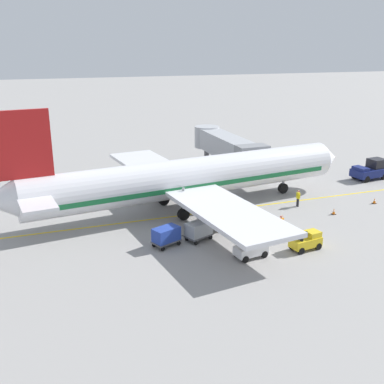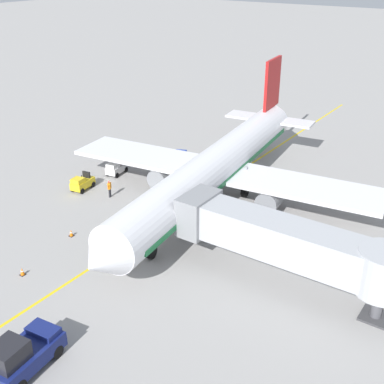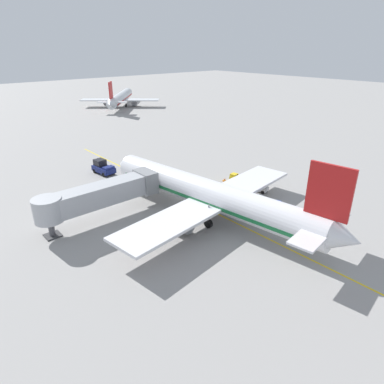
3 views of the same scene
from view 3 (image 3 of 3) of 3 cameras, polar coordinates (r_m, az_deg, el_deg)
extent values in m
plane|color=gray|center=(46.09, 3.33, -3.25)|extent=(400.00, 400.00, 0.00)
cube|color=gold|center=(46.09, 3.33, -3.24)|extent=(0.24, 80.00, 0.01)
cylinder|color=silver|center=(43.32, 2.74, -0.25)|extent=(7.66, 32.21, 3.70)
cube|color=#196B38|center=(43.51, 2.73, -0.81)|extent=(7.37, 29.68, 0.44)
cone|color=silver|center=(54.99, -11.34, 4.60)|extent=(3.90, 2.83, 3.63)
cone|color=silver|center=(36.17, 24.83, -7.26)|extent=(3.47, 3.17, 3.14)
cube|color=black|center=(53.42, -10.21, 4.85)|extent=(2.89, 1.44, 0.60)
cube|color=silver|center=(43.03, 3.76, -1.40)|extent=(30.41, 8.90, 0.36)
cylinder|color=gray|center=(40.34, -2.05, -5.17)|extent=(2.38, 3.42, 2.00)
cylinder|color=gray|center=(48.04, 7.03, -0.39)|extent=(2.38, 3.42, 2.00)
cube|color=red|center=(34.91, 22.35, 0.01)|extent=(0.87, 4.41, 5.50)
cube|color=silver|center=(36.66, 21.09, -5.70)|extent=(10.25, 3.83, 0.24)
cylinder|color=black|center=(51.58, -7.01, 0.33)|extent=(0.58, 1.15, 1.10)
cylinder|color=gray|center=(50.98, -7.10, 1.93)|extent=(0.24, 0.24, 2.00)
cylinder|color=black|center=(41.82, 2.80, -5.38)|extent=(0.58, 1.15, 1.10)
cylinder|color=gray|center=(41.08, 2.85, -3.49)|extent=(0.24, 0.24, 2.00)
cylinder|color=black|center=(45.09, 6.50, -3.23)|extent=(0.58, 1.15, 1.10)
cylinder|color=gray|center=(44.41, 6.59, -1.45)|extent=(0.24, 0.24, 2.00)
cube|color=#A8AAAF|center=(44.29, -14.71, -0.21)|extent=(14.30, 2.80, 2.60)
cube|color=gray|center=(47.13, -7.89, 1.84)|extent=(2.00, 3.50, 2.99)
cylinder|color=#A8AAAF|center=(42.01, -23.35, -2.81)|extent=(3.36, 3.36, 2.86)
cylinder|color=#4C4C51|center=(43.06, -22.84, -5.67)|extent=(0.70, 0.70, 2.19)
cube|color=#38383A|center=(43.53, -22.63, -6.83)|extent=(1.80, 1.80, 0.16)
cube|color=navy|center=(61.17, -14.81, 3.81)|extent=(2.68, 4.62, 0.90)
cube|color=black|center=(61.65, -15.42, 4.88)|extent=(1.85, 2.02, 1.10)
cube|color=navy|center=(59.74, -14.05, 4.05)|extent=(1.98, 1.30, 0.36)
cylinder|color=black|center=(60.66, -13.29, 3.34)|extent=(0.44, 0.83, 0.80)
cylinder|color=black|center=(59.72, -14.75, 2.86)|extent=(0.44, 0.83, 0.80)
cylinder|color=black|center=(62.94, -14.79, 3.93)|extent=(0.44, 0.83, 0.80)
cylinder|color=black|center=(62.02, -16.22, 3.48)|extent=(0.44, 0.83, 0.80)
cube|color=silver|center=(52.84, 11.45, 0.70)|extent=(1.56, 2.65, 0.70)
cube|color=silver|center=(52.93, 10.85, 1.46)|extent=(1.17, 1.19, 0.44)
cube|color=black|center=(52.30, 12.16, 1.19)|extent=(0.85, 0.28, 0.64)
cylinder|color=black|center=(52.65, 11.39, 1.39)|extent=(0.12, 0.27, 0.54)
cylinder|color=black|center=(52.92, 10.31, 0.42)|extent=(0.28, 0.58, 0.56)
cylinder|color=black|center=(53.80, 10.90, 0.77)|extent=(0.28, 0.58, 0.56)
cylinder|color=black|center=(52.17, 11.96, -0.07)|extent=(0.28, 0.58, 0.56)
cylinder|color=black|center=(53.05, 12.53, 0.29)|extent=(0.28, 0.58, 0.56)
cube|color=gold|center=(55.69, 7.75, 2.18)|extent=(1.55, 2.65, 0.70)
cube|color=gold|center=(55.83, 7.19, 2.90)|extent=(1.16, 1.19, 0.44)
cube|color=black|center=(55.11, 8.38, 2.66)|extent=(0.85, 0.28, 0.64)
cylinder|color=black|center=(55.51, 7.68, 2.84)|extent=(0.12, 0.27, 0.54)
cylinder|color=black|center=(55.83, 6.68, 1.91)|extent=(0.28, 0.58, 0.56)
cylinder|color=black|center=(56.67, 7.30, 2.22)|extent=(0.28, 0.58, 0.56)
cylinder|color=black|center=(54.96, 8.18, 1.47)|extent=(0.28, 0.58, 0.56)
cylinder|color=black|center=(55.81, 8.79, 1.78)|extent=(0.28, 0.58, 0.56)
cube|color=#4C4C51|center=(48.32, 10.62, -1.75)|extent=(2.03, 2.53, 0.12)
cube|color=#999EA3|center=(48.07, 10.68, -1.09)|extent=(1.93, 2.40, 1.10)
cylinder|color=#4C4C51|center=(48.69, 8.99, -1.44)|extent=(0.33, 0.67, 0.07)
cylinder|color=black|center=(48.14, 9.47, -2.08)|extent=(0.25, 0.38, 0.36)
cylinder|color=black|center=(49.11, 9.87, -1.57)|extent=(0.25, 0.38, 0.36)
cylinder|color=black|center=(47.76, 11.35, -2.45)|extent=(0.25, 0.38, 0.36)
cylinder|color=black|center=(48.72, 11.72, -1.94)|extent=(0.25, 0.38, 0.36)
cube|color=#4C4C51|center=(46.97, 13.47, -2.79)|extent=(2.03, 2.53, 0.12)
cube|color=#233D9E|center=(46.71, 13.54, -2.12)|extent=(1.93, 2.40, 1.10)
cylinder|color=#4C4C51|center=(47.26, 11.78, -2.47)|extent=(0.33, 0.67, 0.07)
cylinder|color=black|center=(46.75, 12.30, -3.14)|extent=(0.25, 0.38, 0.36)
cylinder|color=black|center=(47.72, 12.65, -2.59)|extent=(0.25, 0.38, 0.36)
cylinder|color=black|center=(46.45, 14.26, -3.52)|extent=(0.25, 0.38, 0.36)
cylinder|color=black|center=(47.42, 14.57, -2.97)|extent=(0.25, 0.38, 0.36)
cylinder|color=#232328|center=(53.31, 5.43, 1.06)|extent=(0.15, 0.15, 0.85)
cylinder|color=#232328|center=(53.25, 5.63, 1.02)|extent=(0.15, 0.15, 0.85)
cube|color=orange|center=(53.01, 5.56, 1.76)|extent=(0.36, 0.44, 0.60)
cylinder|color=orange|center=(53.11, 5.31, 1.76)|extent=(0.17, 0.24, 0.57)
cylinder|color=orange|center=(52.94, 5.81, 1.67)|extent=(0.17, 0.24, 0.57)
sphere|color=tan|center=(52.85, 5.58, 2.20)|extent=(0.22, 0.22, 0.22)
cube|color=red|center=(52.84, 5.58, 2.22)|extent=(0.17, 0.27, 0.10)
cylinder|color=#232328|center=(53.37, -2.59, 1.17)|extent=(0.15, 0.15, 0.85)
cylinder|color=#232328|center=(53.26, -2.76, 1.12)|extent=(0.15, 0.15, 0.85)
cube|color=yellow|center=(53.04, -2.69, 1.87)|extent=(0.39, 0.25, 0.60)
cylinder|color=yellow|center=(53.20, -2.48, 1.88)|extent=(0.23, 0.10, 0.57)
cylinder|color=yellow|center=(52.92, -2.91, 1.75)|extent=(0.23, 0.10, 0.57)
sphere|color=beige|center=(52.88, -2.70, 2.30)|extent=(0.22, 0.22, 0.22)
cube|color=red|center=(52.87, -2.70, 2.32)|extent=(0.27, 0.09, 0.10)
cube|color=black|center=(60.40, -5.94, 3.39)|extent=(0.36, 0.36, 0.04)
cone|color=orange|center=(60.30, -5.95, 3.66)|extent=(0.30, 0.30, 0.55)
cylinder|color=white|center=(60.29, -5.95, 3.68)|extent=(0.21, 0.21, 0.06)
cube|color=black|center=(56.75, -1.49, 2.16)|extent=(0.36, 0.36, 0.04)
cone|color=orange|center=(56.64, -1.49, 2.43)|extent=(0.30, 0.30, 0.55)
cylinder|color=white|center=(56.63, -1.49, 2.46)|extent=(0.21, 0.21, 0.06)
cylinder|color=silver|center=(131.15, -12.08, 15.44)|extent=(22.71, 25.15, 3.52)
cube|color=red|center=(131.21, -12.07, 15.25)|extent=(21.14, 23.35, 0.42)
cone|color=silver|center=(147.04, -10.80, 16.39)|extent=(4.09, 3.99, 3.44)
cone|color=silver|center=(115.15, -13.75, 14.35)|extent=(4.00, 3.97, 2.99)
cube|color=black|center=(145.30, -10.94, 16.54)|extent=(2.67, 2.53, 0.57)
cube|color=silver|center=(130.31, -12.15, 15.11)|extent=(24.66, 22.53, 0.34)
cylinder|color=gray|center=(132.38, -14.32, 14.52)|extent=(3.43, 3.54, 1.90)
cylinder|color=gray|center=(130.25, -9.71, 14.76)|extent=(3.43, 3.54, 1.90)
cube|color=red|center=(116.80, -13.69, 16.51)|extent=(2.99, 3.34, 5.22)
cube|color=silver|center=(117.49, -13.48, 14.67)|extent=(8.77, 8.13, 0.23)
cylinder|color=black|center=(141.83, -11.13, 15.05)|extent=(1.01, 1.07, 1.04)
cylinder|color=gray|center=(141.63, -11.18, 15.63)|extent=(0.23, 0.23, 1.90)
cylinder|color=black|center=(130.16, -13.12, 14.13)|extent=(1.01, 1.07, 1.04)
cylinder|color=gray|center=(129.93, -13.18, 14.77)|extent=(0.23, 0.23, 1.90)
cylinder|color=black|center=(129.25, -11.18, 14.23)|extent=(1.01, 1.07, 1.04)
cylinder|color=gray|center=(129.03, -11.23, 14.87)|extent=(0.23, 0.23, 1.90)
camera|label=1|loc=(68.96, 38.15, 14.33)|focal=42.44mm
camera|label=2|loc=(64.36, -38.71, 18.82)|focal=46.63mm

